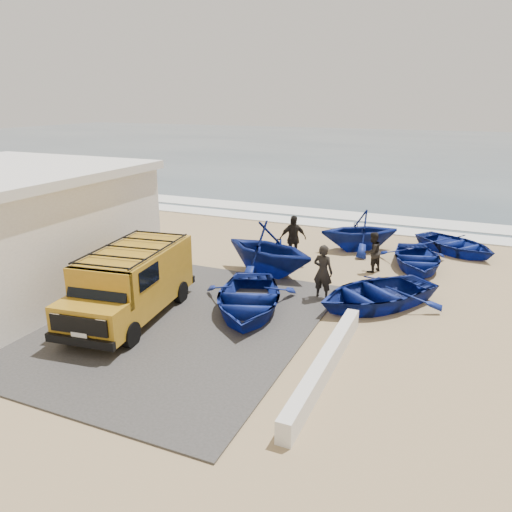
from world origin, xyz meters
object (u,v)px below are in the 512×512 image
(boat_mid_left, at_px, (268,248))
(boat_far_right, at_px, (456,244))
(boat_far_left, at_px, (360,230))
(boat_near_right, at_px, (375,293))
(parapet, at_px, (325,364))
(boat_mid_right, at_px, (417,259))
(boat_near_left, at_px, (248,299))
(van, at_px, (131,281))
(fisherman_back, at_px, (293,239))
(fisherman_front, at_px, (323,272))
(fisherman_middle, at_px, (372,252))

(boat_mid_left, relative_size, boat_far_right, 1.04)
(boat_mid_left, bearing_deg, boat_far_left, -11.95)
(boat_near_right, xyz_separation_m, boat_far_left, (-1.90, 6.15, 0.47))
(parapet, xyz_separation_m, boat_mid_right, (1.12, 9.39, 0.12))
(boat_near_left, xyz_separation_m, boat_far_right, (5.83, 9.54, -0.06))
(boat_mid_left, bearing_deg, boat_mid_right, -42.95)
(boat_near_left, relative_size, boat_mid_left, 1.11)
(boat_mid_right, bearing_deg, boat_near_left, -138.08)
(van, height_order, boat_far_right, van)
(fisherman_back, bearing_deg, boat_near_right, -77.40)
(boat_near_right, distance_m, fisherman_back, 5.31)
(fisherman_front, bearing_deg, fisherman_middle, -98.15)
(van, xyz_separation_m, fisherman_back, (2.73, 7.25, -0.20))
(boat_mid_right, xyz_separation_m, fisherman_front, (-2.60, -4.62, 0.57))
(boat_far_left, bearing_deg, boat_mid_right, 29.20)
(parapet, xyz_separation_m, boat_far_left, (-1.58, 10.97, 0.65))
(boat_mid_right, distance_m, boat_far_left, 3.18)
(boat_mid_right, height_order, boat_far_left, boat_far_left)
(parapet, xyz_separation_m, fisherman_front, (-1.48, 4.77, 0.69))
(parapet, distance_m, fisherman_front, 5.04)
(van, xyz_separation_m, boat_far_right, (8.97, 11.32, -0.81))
(boat_near_right, distance_m, boat_far_right, 7.71)
(boat_far_right, bearing_deg, boat_near_left, -175.05)
(parapet, bearing_deg, fisherman_back, 114.78)
(parapet, height_order, fisherman_middle, fisherman_middle)
(parapet, xyz_separation_m, van, (-6.49, 0.91, 0.93))
(boat_near_right, bearing_deg, boat_far_right, 113.01)
(boat_near_left, bearing_deg, parapet, -57.97)
(fisherman_back, bearing_deg, van, -148.72)
(boat_mid_left, height_order, boat_far_right, boat_mid_left)
(van, distance_m, boat_near_right, 7.89)
(boat_mid_right, xyz_separation_m, fisherman_back, (-4.89, -1.23, 0.60))
(boat_near_right, bearing_deg, boat_mid_right, 119.26)
(fisherman_middle, bearing_deg, boat_near_right, 44.77)
(van, relative_size, boat_far_right, 1.42)
(boat_far_left, relative_size, fisherman_front, 1.82)
(boat_far_left, relative_size, fisherman_back, 1.76)
(parapet, height_order, van, van)
(parapet, height_order, boat_mid_left, boat_mid_left)
(boat_near_right, xyz_separation_m, fisherman_front, (-1.80, -0.05, 0.51))
(van, height_order, boat_near_left, van)
(boat_near_left, bearing_deg, boat_near_right, 10.94)
(boat_near_right, xyz_separation_m, fisherman_back, (-4.09, 3.34, 0.54))
(boat_far_right, relative_size, fisherman_back, 1.92)
(boat_near_right, distance_m, boat_far_left, 6.45)
(boat_far_right, bearing_deg, fisherman_middle, -179.99)
(boat_near_right, relative_size, boat_mid_left, 1.10)
(parapet, distance_m, boat_near_left, 4.30)
(boat_mid_left, distance_m, fisherman_middle, 4.14)
(parapet, relative_size, boat_far_left, 1.71)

